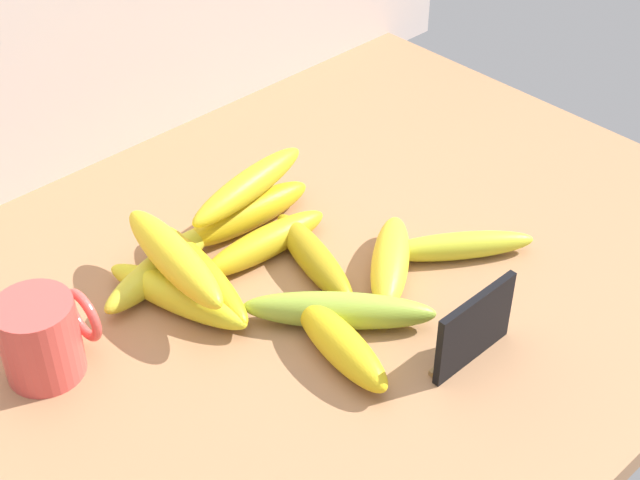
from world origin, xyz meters
TOP-DOWN VIEW (x-y plane):
  - counter_top at (0.00, 0.00)cm, footprint 110.00×76.00cm
  - chalkboard_sign at (6.30, -19.29)cm, footprint 11.00×1.80cm
  - coffee_mug at (-25.82, 8.90)cm, footprint 9.40×7.90cm
  - banana_0 at (4.24, 2.00)cm, footprint 8.32×17.78cm
  - banana_1 at (9.68, -4.80)cm, footprint 15.16×13.33cm
  - banana_2 at (17.85, -7.74)cm, footprint 16.65×13.10cm
  - banana_3 at (-6.94, 8.54)cm, footprint 7.21×20.64cm
  - banana_4 at (-0.38, -6.50)cm, footprint 16.94×17.67cm
  - banana_5 at (-9.41, 12.36)cm, footprint 18.00×7.55cm
  - banana_6 at (-3.49, -10.29)cm, footprint 6.64×15.61cm
  - banana_7 at (-10.94, 7.27)cm, footprint 8.41×18.59cm
  - banana_8 at (2.01, 7.69)cm, footprint 17.35×4.52cm
  - banana_9 at (4.02, 13.30)cm, footprint 18.09×4.86cm
  - banana_10 at (4.41, 13.36)cm, footprint 19.50×6.96cm
  - banana_11 at (-9.88, 8.66)cm, footprint 6.82×19.68cm

SIDE VIEW (x-z plane):
  - counter_top at x=0.00cm, z-range 0.00..3.00cm
  - banana_2 at x=17.85cm, z-range 3.00..6.22cm
  - banana_5 at x=-9.41cm, z-range 3.00..6.66cm
  - banana_7 at x=-10.94cm, z-range 3.00..6.68cm
  - banana_0 at x=4.24cm, z-range 3.00..6.68cm
  - banana_8 at x=2.01cm, z-range 3.00..6.72cm
  - banana_3 at x=-6.94cm, z-range 3.00..6.96cm
  - banana_4 at x=-0.38cm, z-range 3.00..6.99cm
  - banana_9 at x=4.02cm, z-range 3.00..7.07cm
  - banana_6 at x=-3.49cm, z-range 3.00..7.11cm
  - banana_1 at x=9.68cm, z-range 3.00..7.20cm
  - chalkboard_sign at x=6.30cm, z-range 2.66..11.06cm
  - coffee_mug at x=-25.82cm, z-range 3.00..11.85cm
  - banana_11 at x=-9.88cm, z-range 6.68..10.89cm
  - banana_10 at x=4.41cm, z-range 7.07..10.64cm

